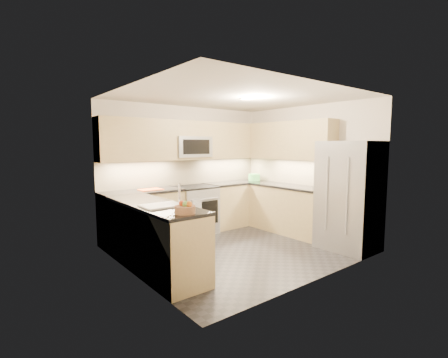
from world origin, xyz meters
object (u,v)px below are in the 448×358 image
(utensil_bowl, at_px, (254,177))
(cutting_board, at_px, (151,189))
(refrigerator, at_px, (349,196))
(fruit_basket, at_px, (185,210))
(gas_range, at_px, (195,210))
(microwave, at_px, (191,147))

(utensil_bowl, xyz_separation_m, cutting_board, (-2.50, 0.05, -0.07))
(refrigerator, height_order, fruit_basket, refrigerator)
(refrigerator, xyz_separation_m, cutting_board, (-2.38, 2.43, 0.05))
(refrigerator, height_order, utensil_bowl, refrigerator)
(utensil_bowl, relative_size, cutting_board, 0.66)
(gas_range, distance_m, microwave, 1.25)
(refrigerator, bearing_deg, fruit_basket, 173.66)
(utensil_bowl, height_order, fruit_basket, utensil_bowl)
(cutting_board, height_order, fruit_basket, fruit_basket)
(gas_range, xyz_separation_m, microwave, (0.00, 0.12, 1.24))
(fruit_basket, bearing_deg, microwave, 55.89)
(refrigerator, distance_m, fruit_basket, 2.97)
(gas_range, bearing_deg, utensil_bowl, -1.45)
(cutting_board, distance_m, fruit_basket, 2.18)
(utensil_bowl, bearing_deg, fruit_basket, -146.16)
(utensil_bowl, xyz_separation_m, fruit_basket, (-3.07, -2.06, -0.03))
(gas_range, bearing_deg, cutting_board, 179.62)
(fruit_basket, bearing_deg, gas_range, 54.33)
(gas_range, bearing_deg, microwave, 90.00)
(microwave, height_order, fruit_basket, microwave)
(gas_range, distance_m, refrigerator, 2.86)
(gas_range, xyz_separation_m, utensil_bowl, (1.56, -0.04, 0.56))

